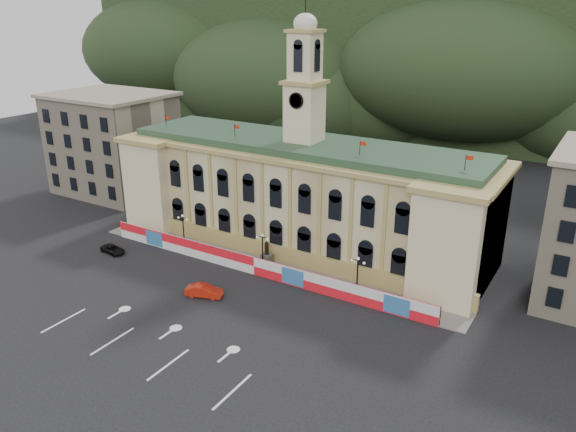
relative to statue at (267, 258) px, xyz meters
The scene contains 13 objects.
ground 18.04m from the statue, 90.00° to the right, with size 260.00×260.00×0.00m, color black.
lane_markings 23.03m from the statue, 90.00° to the right, with size 26.00×10.00×0.02m, color white, non-canonical shape.
hill_ridge 105.59m from the statue, 89.98° to the left, with size 230.00×80.00×64.00m.
city_hall 11.71m from the statue, 90.00° to the left, with size 56.20×17.60×37.10m.
side_building_left 45.63m from the statue, 163.26° to the left, with size 21.00×17.00×18.60m.
hoarding_fence 2.93m from the statue, 88.90° to the right, with size 50.00×0.44×2.50m.
pavement 1.13m from the statue, 90.00° to the right, with size 56.00×5.50×0.16m, color slate.
statue is the anchor object (origin of this frame).
lamp_left 14.16m from the statue, behind, with size 1.96×0.44×5.15m.
lamp_center 2.14m from the statue, 90.00° to the right, with size 1.96×0.44×5.15m.
lamp_right 14.16m from the statue, ahead, with size 1.96×0.44×5.15m.
red_sedan 11.35m from the statue, 99.41° to the right, with size 4.92×3.07×1.53m, color #B81E0D.
black_suv 22.92m from the statue, 159.49° to the right, with size 4.25×2.32×1.13m, color black.
Camera 1 is at (38.90, -40.11, 33.98)m, focal length 35.00 mm.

